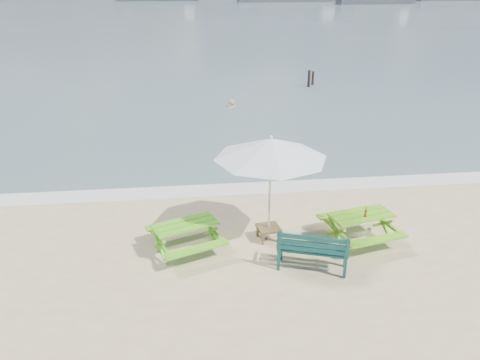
{
  "coord_description": "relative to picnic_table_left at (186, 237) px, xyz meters",
  "views": [
    {
      "loc": [
        -1.69,
        -8.44,
        5.98
      ],
      "look_at": [
        -0.36,
        3.0,
        1.0
      ],
      "focal_mm": 35.0,
      "sensor_mm": 36.0,
      "label": 1
    }
  ],
  "objects": [
    {
      "name": "foam_strip",
      "position": [
        1.86,
        3.35,
        -0.34
      ],
      "size": [
        22.0,
        0.9,
        0.01
      ],
      "primitive_type": "cube",
      "color": "silver",
      "rests_on": "ground"
    },
    {
      "name": "patio_umbrella",
      "position": [
        2.04,
        0.28,
        2.05
      ],
      "size": [
        3.06,
        3.06,
        2.64
      ],
      "color": "silver",
      "rests_on": "ground"
    },
    {
      "name": "picnic_table_left",
      "position": [
        0.0,
        0.0,
        0.0
      ],
      "size": [
        1.99,
        2.09,
        0.71
      ],
      "color": "#52AE1A",
      "rests_on": "ground"
    },
    {
      "name": "sea",
      "position": [
        1.86,
        83.75,
        -0.34
      ],
      "size": [
        300.0,
        300.0,
        0.0
      ],
      "primitive_type": "plane",
      "color": "slate",
      "rests_on": "ground"
    },
    {
      "name": "picnic_table_right",
      "position": [
        4.25,
        -0.05,
        0.01
      ],
      "size": [
        1.88,
        2.01,
        0.73
      ],
      "color": "#62AF1A",
      "rests_on": "ground"
    },
    {
      "name": "mooring_pilings",
      "position": [
        7.61,
        17.75,
        0.02
      ],
      "size": [
        0.56,
        0.76,
        1.2
      ],
      "color": "black",
      "rests_on": "ground"
    },
    {
      "name": "beer_bottle",
      "position": [
        4.3,
        -0.18,
        0.47
      ],
      "size": [
        0.06,
        0.06,
        0.25
      ],
      "color": "#975D16",
      "rests_on": "picnic_table_right"
    },
    {
      "name": "swimmer",
      "position": [
        2.4,
        13.39,
        -0.78
      ],
      "size": [
        0.69,
        0.58,
        1.63
      ],
      "color": "tan",
      "rests_on": "ground"
    },
    {
      "name": "side_table",
      "position": [
        2.04,
        0.28,
        -0.16
      ],
      "size": [
        0.61,
        0.61,
        0.35
      ],
      "color": "brown",
      "rests_on": "ground"
    },
    {
      "name": "park_bench",
      "position": [
        2.78,
        -1.09,
        -0.05
      ],
      "size": [
        1.63,
        0.99,
        0.95
      ],
      "color": "#0F423F",
      "rests_on": "ground"
    }
  ]
}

